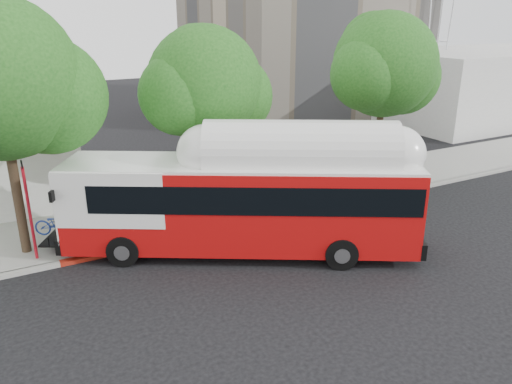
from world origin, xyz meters
The scene contains 10 objects.
ground centered at (0.00, 0.00, 0.00)m, with size 120.00×120.00×0.00m, color black.
sidewalk centered at (0.00, 6.50, 0.07)m, with size 60.00×5.00×0.15m, color gray.
curb_strip centered at (0.00, 3.90, 0.07)m, with size 60.00×0.30×0.15m, color gray.
red_curb_segment centered at (-3.00, 3.90, 0.08)m, with size 10.00×0.32×0.16m, color maroon.
street_tree_left centered at (-8.53, 5.56, 6.60)m, with size 6.67×5.80×9.74m.
street_tree_mid centered at (-0.59, 6.06, 5.91)m, with size 5.75×5.00×8.62m.
street_tree_right centered at (9.44, 5.86, 6.26)m, with size 6.21×5.40×9.18m.
horizon_block centered at (30.00, 16.00, 3.00)m, with size 20.00×12.00×6.00m, color silver.
transit_bus centered at (-1.32, 1.70, 1.99)m, with size 13.72×9.34×4.26m.
signal_pole centered at (-8.71, 4.65, 2.06)m, with size 0.11×0.38×4.01m.
Camera 1 is at (-9.43, -14.39, 8.96)m, focal length 35.00 mm.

